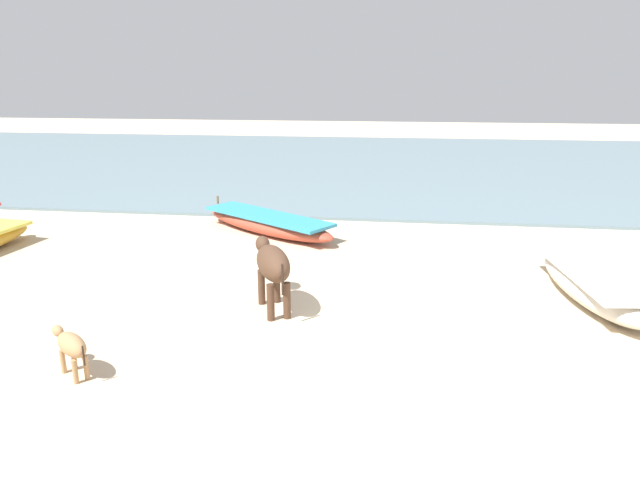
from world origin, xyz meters
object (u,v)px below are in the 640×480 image
object	(u,v)px
fishing_boat_1	(268,223)
calf_near_tan	(71,345)
fishing_boat_5	(595,283)
cow_adult_dark	(272,265)

from	to	relation	value
fishing_boat_1	calf_near_tan	size ratio (longest dim) A/B	4.96
fishing_boat_5	calf_near_tan	world-z (taller)	fishing_boat_5
fishing_boat_1	calf_near_tan	xyz separation A→B (m)	(-0.95, -6.84, 0.16)
fishing_boat_1	cow_adult_dark	world-z (taller)	cow_adult_dark
fishing_boat_5	cow_adult_dark	size ratio (longest dim) A/B	2.24
fishing_boat_5	calf_near_tan	distance (m)	8.10
cow_adult_dark	fishing_boat_5	bearing A→B (deg)	-102.92
cow_adult_dark	calf_near_tan	bearing A→B (deg)	114.11
cow_adult_dark	calf_near_tan	distance (m)	3.15
fishing_boat_1	calf_near_tan	world-z (taller)	fishing_boat_1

